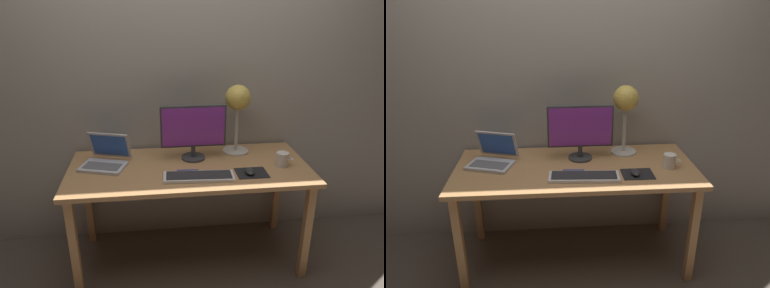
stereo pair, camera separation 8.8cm
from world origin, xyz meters
The scene contains 11 objects.
ground_plane centered at (0.00, 0.00, 0.00)m, with size 4.80×4.80×0.00m, color brown.
back_wall centered at (0.00, 0.40, 1.30)m, with size 4.80×0.06×2.60m, color #9E998E.
desk centered at (0.00, 0.00, 0.66)m, with size 1.60×0.70×0.74m.
monitor centered at (0.04, 0.13, 0.96)m, with size 0.45×0.17×0.38m.
keyboard_main centered at (0.04, -0.18, 0.75)m, with size 0.45×0.17×0.03m.
laptop centered at (-0.55, 0.10, 0.80)m, with size 0.35×0.34×0.21m.
desk_lamp centered at (0.36, 0.21, 1.11)m, with size 0.18×0.18×0.50m.
mousepad centered at (0.39, -0.15, 0.74)m, with size 0.20×0.16×0.00m, color black.
mouse centered at (0.37, -0.16, 0.76)m, with size 0.06×0.10×0.03m, color #28282B.
coffee_mug centered at (0.62, -0.07, 0.79)m, with size 0.12×0.08×0.10m.
pen centered at (-0.02, -0.06, 0.74)m, with size 0.01×0.01×0.14m, color #2633A5.
Camera 2 is at (-0.15, -2.18, 1.77)m, focal length 33.70 mm.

